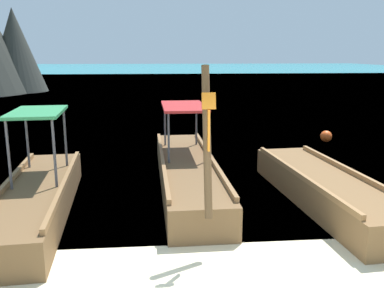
{
  "coord_description": "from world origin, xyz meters",
  "views": [
    {
      "loc": [
        -0.73,
        -4.08,
        3.05
      ],
      "look_at": [
        0.0,
        4.12,
        1.24
      ],
      "focal_mm": 38.75,
      "sensor_mm": 36.0,
      "label": 1
    }
  ],
  "objects_px": {
    "longtail_boat_red_ribbon": "(325,189)",
    "mooring_buoy_near": "(326,136)",
    "longtail_boat_green_ribbon": "(37,197)",
    "longtail_boat_orange_ribbon": "(187,171)"
  },
  "relations": [
    {
      "from": "longtail_boat_green_ribbon",
      "to": "mooring_buoy_near",
      "type": "xyz_separation_m",
      "value": [
        8.22,
        6.02,
        -0.16
      ]
    },
    {
      "from": "longtail_boat_orange_ribbon",
      "to": "mooring_buoy_near",
      "type": "height_order",
      "value": "longtail_boat_orange_ribbon"
    },
    {
      "from": "longtail_boat_orange_ribbon",
      "to": "longtail_boat_red_ribbon",
      "type": "height_order",
      "value": "longtail_boat_orange_ribbon"
    },
    {
      "from": "longtail_boat_green_ribbon",
      "to": "longtail_boat_orange_ribbon",
      "type": "relative_size",
      "value": 0.86
    },
    {
      "from": "longtail_boat_green_ribbon",
      "to": "longtail_boat_red_ribbon",
      "type": "distance_m",
      "value": 5.74
    },
    {
      "from": "longtail_boat_orange_ribbon",
      "to": "mooring_buoy_near",
      "type": "relative_size",
      "value": 16.49
    },
    {
      "from": "longtail_boat_green_ribbon",
      "to": "longtail_boat_orange_ribbon",
      "type": "xyz_separation_m",
      "value": [
        2.99,
        1.53,
        0.0
      ]
    },
    {
      "from": "longtail_boat_green_ribbon",
      "to": "longtail_boat_orange_ribbon",
      "type": "height_order",
      "value": "longtail_boat_orange_ribbon"
    },
    {
      "from": "longtail_boat_red_ribbon",
      "to": "mooring_buoy_near",
      "type": "xyz_separation_m",
      "value": [
        2.48,
        5.9,
        -0.11
      ]
    },
    {
      "from": "longtail_boat_green_ribbon",
      "to": "mooring_buoy_near",
      "type": "height_order",
      "value": "longtail_boat_green_ribbon"
    }
  ]
}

